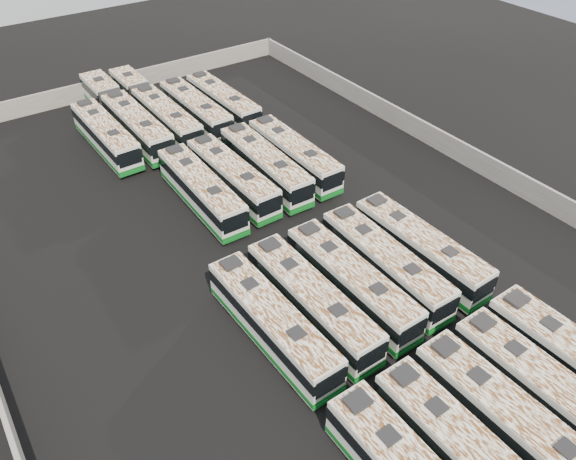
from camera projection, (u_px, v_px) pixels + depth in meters
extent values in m
plane|color=black|center=(282.00, 248.00, 45.85)|extent=(140.00, 140.00, 0.00)
cube|color=slate|center=(116.00, 84.00, 68.64)|extent=(45.20, 0.30, 2.20)
cube|color=slate|center=(470.00, 157.00, 55.08)|extent=(0.30, 73.20, 2.20)
cube|color=black|center=(389.00, 436.00, 28.90)|extent=(0.99, 0.99, 0.15)
cube|color=black|center=(358.00, 401.00, 30.47)|extent=(1.35, 1.15, 0.27)
cylinder|color=black|center=(353.00, 458.00, 30.96)|extent=(0.30, 1.04, 1.04)
cylinder|color=black|center=(383.00, 437.00, 31.95)|extent=(0.30, 1.04, 1.04)
cube|color=black|center=(472.00, 456.00, 29.21)|extent=(2.74, 12.44, 0.95)
cube|color=silver|center=(476.00, 446.00, 28.60)|extent=(2.62, 12.14, 0.07)
cube|color=black|center=(437.00, 407.00, 30.29)|extent=(0.99, 0.99, 0.14)
cube|color=black|center=(405.00, 375.00, 31.85)|extent=(1.35, 1.14, 0.27)
cylinder|color=black|center=(400.00, 430.00, 32.33)|extent=(0.30, 1.03, 1.03)
cylinder|color=black|center=(427.00, 410.00, 33.32)|extent=(0.30, 1.03, 1.03)
cube|color=silver|center=(513.00, 427.00, 31.03)|extent=(2.93, 12.63, 2.88)
cube|color=#0D5D1D|center=(508.00, 437.00, 31.69)|extent=(2.98, 12.68, 0.44)
cube|color=black|center=(515.00, 422.00, 30.74)|extent=(2.99, 12.69, 0.96)
cube|color=silver|center=(520.00, 411.00, 30.12)|extent=(2.87, 12.38, 0.07)
cube|color=black|center=(567.00, 449.00, 28.30)|extent=(1.02, 1.02, 0.15)
cube|color=black|center=(479.00, 376.00, 31.81)|extent=(1.02, 1.02, 0.15)
cube|color=black|center=(445.00, 347.00, 33.38)|extent=(1.39, 1.19, 0.27)
cylinder|color=black|center=(440.00, 400.00, 33.87)|extent=(0.32, 1.05, 1.05)
cylinder|color=black|center=(465.00, 382.00, 34.90)|extent=(0.32, 1.05, 1.05)
cube|color=silver|center=(548.00, 395.00, 32.72)|extent=(2.72, 12.27, 2.80)
cube|color=#0D5D1D|center=(543.00, 405.00, 33.35)|extent=(2.77, 12.32, 0.43)
cube|color=black|center=(550.00, 390.00, 32.43)|extent=(2.78, 12.33, 0.94)
cube|color=silver|center=(555.00, 380.00, 31.83)|extent=(2.66, 12.03, 0.07)
cube|color=black|center=(516.00, 348.00, 33.49)|extent=(0.98, 0.98, 0.14)
cube|color=black|center=(483.00, 322.00, 35.03)|extent=(1.34, 1.14, 0.27)
cylinder|color=black|center=(478.00, 372.00, 35.51)|extent=(0.30, 1.02, 1.02)
cylinder|color=black|center=(500.00, 356.00, 36.50)|extent=(0.30, 1.02, 1.02)
cube|color=black|center=(551.00, 323.00, 34.87)|extent=(1.02, 1.02, 0.15)
cube|color=black|center=(517.00, 299.00, 36.45)|extent=(1.40, 1.19, 0.27)
cylinder|color=black|center=(511.00, 349.00, 36.95)|extent=(0.32, 1.06, 1.06)
cylinder|color=black|center=(532.00, 334.00, 37.98)|extent=(0.32, 1.06, 1.06)
cube|color=silver|center=(272.00, 323.00, 37.09)|extent=(2.75, 12.27, 2.80)
cube|color=#0D5D1D|center=(273.00, 334.00, 37.73)|extent=(2.80, 12.32, 0.43)
cube|color=black|center=(272.00, 318.00, 36.80)|extent=(2.81, 12.33, 0.94)
cube|color=black|center=(331.00, 383.00, 32.97)|extent=(2.24, 0.10, 1.48)
cube|color=#0D5D1D|center=(330.00, 399.00, 33.93)|extent=(2.55, 0.14, 0.29)
cube|color=silver|center=(272.00, 308.00, 36.20)|extent=(2.70, 12.02, 0.07)
cube|color=black|center=(297.00, 333.00, 34.42)|extent=(0.98, 0.98, 0.14)
cube|color=black|center=(250.00, 283.00, 37.86)|extent=(0.98, 0.98, 0.14)
cube|color=black|center=(231.00, 263.00, 39.39)|extent=(1.34, 1.14, 0.26)
cylinder|color=black|center=(294.00, 383.00, 34.87)|extent=(0.30, 1.02, 1.02)
cylinder|color=black|center=(321.00, 366.00, 35.86)|extent=(0.30, 1.02, 1.02)
cylinder|color=black|center=(229.00, 308.00, 39.87)|extent=(0.30, 1.02, 1.02)
cylinder|color=black|center=(255.00, 296.00, 40.86)|extent=(0.30, 1.02, 1.02)
cube|color=silver|center=(312.00, 302.00, 38.61)|extent=(2.68, 12.35, 2.82)
cube|color=#0D5D1D|center=(311.00, 312.00, 39.25)|extent=(2.73, 12.40, 0.43)
cube|color=black|center=(312.00, 297.00, 38.32)|extent=(2.74, 12.41, 0.95)
cube|color=black|center=(372.00, 357.00, 34.43)|extent=(2.26, 0.08, 1.49)
cube|color=#0D5D1D|center=(370.00, 373.00, 35.41)|extent=(2.57, 0.12, 0.29)
cube|color=silver|center=(312.00, 287.00, 37.72)|extent=(2.62, 12.10, 0.07)
cube|color=black|center=(338.00, 310.00, 35.91)|extent=(0.98, 0.98, 0.14)
cube|color=black|center=(289.00, 264.00, 39.40)|extent=(0.98, 0.98, 0.14)
cube|color=black|center=(270.00, 245.00, 40.95)|extent=(1.35, 1.14, 0.27)
cylinder|color=black|center=(334.00, 358.00, 36.36)|extent=(0.30, 1.03, 1.03)
cylinder|color=black|center=(360.00, 343.00, 37.35)|extent=(0.30, 1.03, 1.03)
cylinder|color=black|center=(267.00, 289.00, 41.43)|extent=(0.30, 1.03, 1.03)
cylinder|color=black|center=(292.00, 277.00, 42.42)|extent=(0.30, 1.03, 1.03)
cube|color=silver|center=(351.00, 282.00, 40.15)|extent=(2.61, 12.22, 2.80)
cube|color=#0D5D1D|center=(350.00, 293.00, 40.79)|extent=(2.66, 12.27, 0.43)
cube|color=black|center=(352.00, 278.00, 39.87)|extent=(2.67, 12.28, 0.94)
cube|color=black|center=(413.00, 333.00, 36.01)|extent=(2.24, 0.07, 1.47)
cube|color=#0D5D1D|center=(410.00, 349.00, 36.97)|extent=(2.54, 0.11, 0.28)
cube|color=silver|center=(353.00, 268.00, 39.27)|extent=(2.56, 11.97, 0.07)
cube|color=black|center=(379.00, 289.00, 37.48)|extent=(0.97, 0.97, 0.14)
cube|color=black|center=(329.00, 246.00, 40.93)|extent=(0.97, 0.97, 0.14)
cube|color=black|center=(309.00, 229.00, 42.47)|extent=(1.33, 1.13, 0.26)
cylinder|color=black|center=(375.00, 335.00, 37.92)|extent=(0.29, 1.02, 1.02)
cylinder|color=black|center=(398.00, 321.00, 38.90)|extent=(0.29, 1.02, 1.02)
cylinder|color=black|center=(306.00, 271.00, 42.95)|extent=(0.29, 1.02, 1.02)
cylinder|color=black|center=(329.00, 260.00, 43.93)|extent=(0.29, 1.02, 1.02)
cube|color=silver|center=(385.00, 264.00, 41.73)|extent=(2.80, 12.22, 2.79)
cube|color=#0D5D1D|center=(383.00, 274.00, 42.36)|extent=(2.85, 12.27, 0.43)
cube|color=black|center=(385.00, 259.00, 41.45)|extent=(2.86, 12.28, 0.93)
cube|color=black|center=(446.00, 311.00, 37.52)|extent=(2.23, 0.11, 1.47)
cube|color=#0D5D1D|center=(442.00, 327.00, 38.49)|extent=(2.54, 0.16, 0.28)
cube|color=silver|center=(387.00, 249.00, 40.85)|extent=(2.74, 11.97, 0.07)
cube|color=black|center=(413.00, 269.00, 39.03)|extent=(0.98, 0.98, 0.14)
cube|color=black|center=(364.00, 229.00, 42.54)|extent=(0.98, 0.98, 0.14)
cube|color=black|center=(344.00, 213.00, 44.11)|extent=(1.34, 1.14, 0.26)
cylinder|color=black|center=(408.00, 313.00, 39.48)|extent=(0.31, 1.02, 1.01)
cylinder|color=black|center=(430.00, 301.00, 40.42)|extent=(0.31, 1.02, 1.01)
cylinder|color=black|center=(340.00, 253.00, 44.59)|extent=(0.31, 1.02, 1.01)
cylinder|color=black|center=(362.00, 244.00, 45.52)|extent=(0.31, 1.02, 1.01)
cube|color=silver|center=(420.00, 248.00, 43.15)|extent=(2.79, 12.21, 2.79)
cube|color=#0D5D1D|center=(418.00, 258.00, 43.78)|extent=(2.84, 12.26, 0.43)
cube|color=black|center=(421.00, 244.00, 42.87)|extent=(2.85, 12.27, 0.93)
cube|color=black|center=(485.00, 290.00, 39.07)|extent=(2.23, 0.11, 1.47)
cube|color=#0D5D1D|center=(480.00, 306.00, 40.03)|extent=(2.53, 0.15, 0.28)
cube|color=silver|center=(423.00, 234.00, 42.27)|extent=(2.73, 11.96, 0.07)
cube|color=black|center=(450.00, 251.00, 40.51)|extent=(0.98, 0.98, 0.14)
cube|color=black|center=(398.00, 215.00, 43.91)|extent=(0.98, 0.98, 0.14)
cube|color=black|center=(377.00, 200.00, 45.43)|extent=(1.34, 1.14, 0.26)
cylinder|color=black|center=(446.00, 295.00, 40.95)|extent=(0.31, 1.02, 1.01)
cylinder|color=black|center=(466.00, 283.00, 41.94)|extent=(0.31, 1.02, 1.01)
cylinder|color=black|center=(374.00, 240.00, 45.90)|extent=(0.31, 1.02, 1.01)
cylinder|color=black|center=(393.00, 230.00, 46.90)|extent=(0.31, 1.02, 1.01)
cube|color=silver|center=(201.00, 190.00, 49.32)|extent=(2.79, 12.38, 2.83)
cube|color=#0D5D1D|center=(202.00, 200.00, 49.96)|extent=(2.84, 12.43, 0.43)
cube|color=black|center=(201.00, 186.00, 49.03)|extent=(2.85, 12.44, 0.95)
cube|color=black|center=(236.00, 223.00, 45.07)|extent=(2.26, 0.10, 1.49)
cube|color=#0D5D1D|center=(237.00, 238.00, 46.04)|extent=(2.57, 0.15, 0.29)
cube|color=silver|center=(200.00, 176.00, 48.43)|extent=(2.74, 12.13, 0.07)
cube|color=black|center=(214.00, 190.00, 46.59)|extent=(0.99, 0.99, 0.14)
cube|color=black|center=(186.00, 162.00, 50.14)|extent=(0.99, 0.99, 0.14)
cube|color=black|center=(174.00, 149.00, 51.72)|extent=(1.36, 1.15, 0.27)
cylinder|color=black|center=(212.00, 229.00, 47.05)|extent=(0.31, 1.03, 1.03)
cylinder|color=black|center=(235.00, 220.00, 48.00)|extent=(0.31, 1.03, 1.03)
cylinder|color=black|center=(173.00, 185.00, 52.21)|extent=(0.31, 1.03, 1.03)
cylinder|color=black|center=(194.00, 178.00, 53.16)|extent=(0.31, 1.03, 1.03)
cube|color=silver|center=(232.00, 177.00, 50.98)|extent=(2.78, 12.25, 2.80)
cube|color=#0D5D1D|center=(233.00, 187.00, 51.62)|extent=(2.83, 12.30, 0.43)
cube|color=black|center=(232.00, 173.00, 50.70)|extent=(2.84, 12.31, 0.94)
cube|color=black|center=(270.00, 206.00, 46.87)|extent=(2.24, 0.10, 1.47)
cube|color=#0D5D1D|center=(270.00, 221.00, 47.84)|extent=(2.54, 0.15, 0.28)
cube|color=silver|center=(231.00, 164.00, 50.10)|extent=(2.72, 12.00, 0.07)
cube|color=black|center=(247.00, 176.00, 48.32)|extent=(0.98, 0.98, 0.14)
cube|color=black|center=(216.00, 150.00, 51.75)|extent=(0.98, 0.98, 0.14)
cube|color=black|center=(203.00, 139.00, 53.27)|extent=(1.34, 1.14, 0.26)
cylinder|color=black|center=(246.00, 213.00, 48.77)|extent=(0.30, 1.02, 1.02)
cylinder|color=black|center=(267.00, 205.00, 49.76)|extent=(0.30, 1.02, 1.02)
cylinder|color=black|center=(202.00, 174.00, 53.75)|extent=(0.30, 1.02, 1.02)
cylinder|color=black|center=(222.00, 167.00, 54.74)|extent=(0.30, 1.02, 1.02)
cube|color=silver|center=(265.00, 166.00, 52.48)|extent=(2.91, 12.54, 2.86)
cube|color=#0D5D1D|center=(265.00, 175.00, 53.13)|extent=(2.96, 12.59, 0.44)
cube|color=black|center=(265.00, 161.00, 52.19)|extent=(2.97, 12.60, 0.96)
cube|color=black|center=(303.00, 195.00, 48.16)|extent=(2.29, 0.12, 1.51)
cube|color=#0D5D1D|center=(303.00, 210.00, 49.14)|extent=(2.60, 0.17, 0.29)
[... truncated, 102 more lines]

